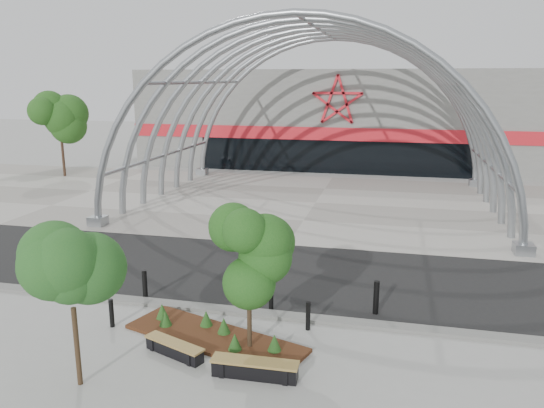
# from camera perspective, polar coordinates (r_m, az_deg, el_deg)

# --- Properties ---
(ground) EXTENTS (140.00, 140.00, 0.00)m
(ground) POSITION_cam_1_polar(r_m,az_deg,el_deg) (17.44, -3.05, -11.33)
(ground) COLOR #9F9F9A
(ground) RESTS_ON ground
(road) EXTENTS (140.00, 7.00, 0.02)m
(road) POSITION_cam_1_polar(r_m,az_deg,el_deg) (20.56, -0.32, -7.35)
(road) COLOR black
(road) RESTS_ON ground
(forecourt) EXTENTS (60.00, 17.00, 0.04)m
(forecourt) POSITION_cam_1_polar(r_m,az_deg,el_deg) (31.87, 4.71, 0.13)
(forecourt) COLOR gray
(forecourt) RESTS_ON ground
(kerb) EXTENTS (60.00, 0.50, 0.12)m
(kerb) POSITION_cam_1_polar(r_m,az_deg,el_deg) (17.20, -3.29, -11.49)
(kerb) COLOR slate
(kerb) RESTS_ON ground
(arena_building) EXTENTS (34.00, 15.24, 8.00)m
(arena_building) POSITION_cam_1_polar(r_m,az_deg,el_deg) (48.98, 7.97, 9.35)
(arena_building) COLOR slate
(arena_building) RESTS_ON ground
(vault_canopy) EXTENTS (20.80, 15.80, 20.36)m
(vault_canopy) POSITION_cam_1_polar(r_m,az_deg,el_deg) (31.87, 4.71, 0.12)
(vault_canopy) COLOR gray
(vault_canopy) RESTS_ON ground
(planting_bed) EXTENTS (5.68, 3.30, 0.57)m
(planting_bed) POSITION_cam_1_polar(r_m,az_deg,el_deg) (15.73, -6.36, -13.74)
(planting_bed) COLOR #3B190C
(planting_bed) RESTS_ON ground
(street_tree_0) EXTENTS (1.72, 1.72, 3.93)m
(street_tree_0) POSITION_cam_1_polar(r_m,az_deg,el_deg) (13.27, -20.87, -7.18)
(street_tree_0) COLOR #302312
(street_tree_0) RESTS_ON ground
(street_tree_1) EXTENTS (1.62, 1.62, 3.83)m
(street_tree_1) POSITION_cam_1_polar(r_m,az_deg,el_deg) (14.06, -2.52, -5.44)
(street_tree_1) COLOR #302616
(street_tree_1) RESTS_ON ground
(bench_0) EXTENTS (1.90, 1.08, 0.39)m
(bench_0) POSITION_cam_1_polar(r_m,az_deg,el_deg) (15.00, -10.46, -15.08)
(bench_0) COLOR black
(bench_0) RESTS_ON ground
(bench_1) EXTENTS (2.21, 0.53, 0.46)m
(bench_1) POSITION_cam_1_polar(r_m,az_deg,el_deg) (13.83, -1.86, -17.32)
(bench_1) COLOR black
(bench_1) RESTS_ON ground
(bollard_0) EXTENTS (0.14, 0.14, 0.88)m
(bollard_0) POSITION_cam_1_polar(r_m,az_deg,el_deg) (16.88, -16.87, -11.17)
(bollard_0) COLOR black
(bollard_0) RESTS_ON ground
(bollard_1) EXTENTS (0.16, 0.16, 1.02)m
(bollard_1) POSITION_cam_1_polar(r_m,az_deg,el_deg) (18.55, -13.52, -8.44)
(bollard_1) COLOR black
(bollard_1) RESTS_ON ground
(bollard_2) EXTENTS (0.15, 0.15, 0.91)m
(bollard_2) POSITION_cam_1_polar(r_m,az_deg,el_deg) (17.15, -0.10, -10.09)
(bollard_2) COLOR black
(bollard_2) RESTS_ON ground
(bollard_3) EXTENTS (0.14, 0.14, 0.88)m
(bollard_3) POSITION_cam_1_polar(r_m,az_deg,el_deg) (16.04, 3.90, -11.93)
(bollard_3) COLOR black
(bollard_3) RESTS_ON ground
(bollard_4) EXTENTS (0.18, 0.18, 1.10)m
(bollard_4) POSITION_cam_1_polar(r_m,az_deg,el_deg) (17.25, 11.14, -9.87)
(bollard_4) COLOR black
(bollard_4) RESTS_ON ground
(bg_tree_0) EXTENTS (3.00, 3.00, 6.45)m
(bg_tree_0) POSITION_cam_1_polar(r_m,az_deg,el_deg) (42.97, -21.90, 8.86)
(bg_tree_0) COLOR black
(bg_tree_0) RESTS_ON ground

